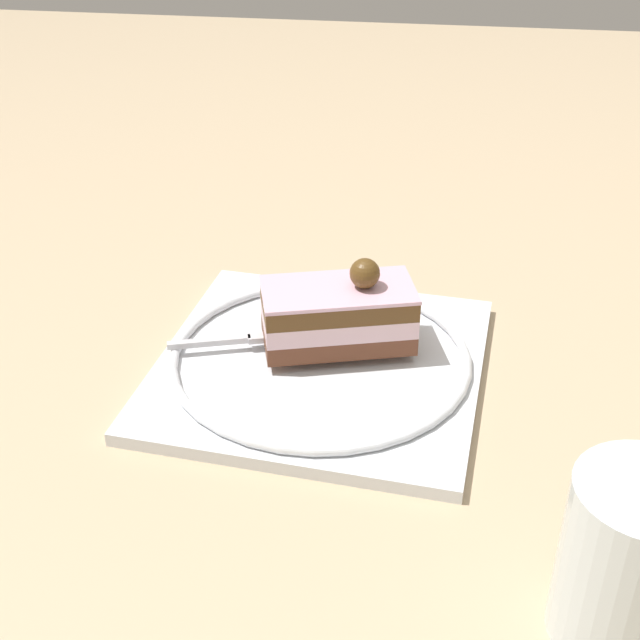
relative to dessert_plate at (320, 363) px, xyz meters
name	(u,v)px	position (x,y,z in m)	size (l,w,h in m)	color
ground_plane	(333,380)	(0.01, -0.01, -0.01)	(2.40, 2.40, 0.00)	tan
dessert_plate	(320,363)	(0.00, 0.00, 0.00)	(0.27, 0.27, 0.02)	white
cake_slice	(343,314)	(0.02, 0.02, 0.03)	(0.13, 0.09, 0.07)	brown
fork	(241,339)	(-0.06, 0.01, 0.01)	(0.11, 0.04, 0.00)	silver
drink_glass_near	(629,571)	(0.20, -0.22, 0.04)	(0.08, 0.08, 0.10)	silver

